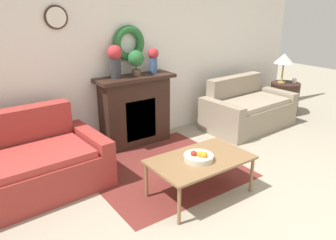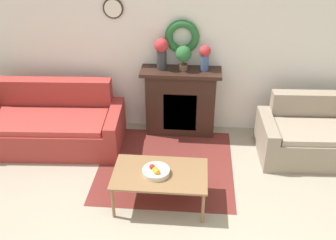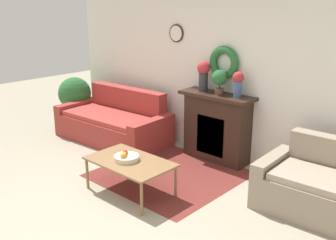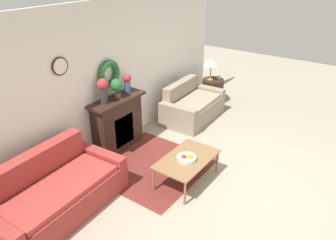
{
  "view_description": "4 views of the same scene",
  "coord_description": "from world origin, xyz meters",
  "px_view_note": "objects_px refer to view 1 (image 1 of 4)",
  "views": [
    {
      "loc": [
        -2.34,
        -1.43,
        1.99
      ],
      "look_at": [
        -0.15,
        1.65,
        0.64
      ],
      "focal_mm": 35.0,
      "sensor_mm": 36.0,
      "label": 1
    },
    {
      "loc": [
        0.14,
        -2.62,
        3.23
      ],
      "look_at": [
        -0.19,
        1.36,
        0.88
      ],
      "focal_mm": 42.0,
      "sensor_mm": 36.0,
      "label": 2
    },
    {
      "loc": [
        3.14,
        -2.08,
        2.34
      ],
      "look_at": [
        -0.1,
        1.47,
        0.87
      ],
      "focal_mm": 42.0,
      "sensor_mm": 36.0,
      "label": 3
    },
    {
      "loc": [
        -3.99,
        -1.36,
        3.3
      ],
      "look_at": [
        -0.09,
        1.41,
        0.91
      ],
      "focal_mm": 35.0,
      "sensor_mm": 36.0,
      "label": 4
    }
  ],
  "objects_px": {
    "fruit_bowl": "(199,157)",
    "couch_left": "(10,171)",
    "fireplace": "(135,110)",
    "mug": "(294,81)",
    "vase_on_mantel_right": "(153,58)",
    "side_table_by_loveseat": "(284,98)",
    "coffee_table": "(200,161)",
    "table_lamp": "(284,59)",
    "vase_on_mantel_left": "(115,59)",
    "loveseat_right": "(247,110)",
    "potted_plant_on_mantel": "(136,60)"
  },
  "relations": [
    {
      "from": "fruit_bowl",
      "to": "couch_left",
      "type": "bearing_deg",
      "value": 144.1
    },
    {
      "from": "fireplace",
      "to": "mug",
      "type": "relative_size",
      "value": 13.86
    },
    {
      "from": "couch_left",
      "to": "vase_on_mantel_right",
      "type": "xyz_separation_m",
      "value": [
        2.15,
        0.47,
        0.94
      ]
    },
    {
      "from": "mug",
      "to": "side_table_by_loveseat",
      "type": "bearing_deg",
      "value": 142.13
    },
    {
      "from": "fireplace",
      "to": "vase_on_mantel_right",
      "type": "relative_size",
      "value": 3.18
    },
    {
      "from": "coffee_table",
      "to": "mug",
      "type": "height_order",
      "value": "mug"
    },
    {
      "from": "mug",
      "to": "table_lamp",
      "type": "bearing_deg",
      "value": 141.84
    },
    {
      "from": "mug",
      "to": "vase_on_mantel_left",
      "type": "bearing_deg",
      "value": 171.58
    },
    {
      "from": "fireplace",
      "to": "couch_left",
      "type": "relative_size",
      "value": 0.56
    },
    {
      "from": "fireplace",
      "to": "table_lamp",
      "type": "relative_size",
      "value": 2.13
    },
    {
      "from": "loveseat_right",
      "to": "potted_plant_on_mantel",
      "type": "bearing_deg",
      "value": 163.81
    },
    {
      "from": "table_lamp",
      "to": "vase_on_mantel_right",
      "type": "height_order",
      "value": "vase_on_mantel_right"
    },
    {
      "from": "couch_left",
      "to": "table_lamp",
      "type": "relative_size",
      "value": 3.78
    },
    {
      "from": "fireplace",
      "to": "side_table_by_loveseat",
      "type": "relative_size",
      "value": 1.92
    },
    {
      "from": "fireplace",
      "to": "vase_on_mantel_left",
      "type": "bearing_deg",
      "value": 178.84
    },
    {
      "from": "couch_left",
      "to": "vase_on_mantel_right",
      "type": "relative_size",
      "value": 5.64
    },
    {
      "from": "fireplace",
      "to": "loveseat_right",
      "type": "relative_size",
      "value": 0.73
    },
    {
      "from": "fireplace",
      "to": "potted_plant_on_mantel",
      "type": "distance_m",
      "value": 0.73
    },
    {
      "from": "couch_left",
      "to": "mug",
      "type": "xyz_separation_m",
      "value": [
        4.93,
        -0.03,
        0.34
      ]
    },
    {
      "from": "couch_left",
      "to": "coffee_table",
      "type": "relative_size",
      "value": 1.88
    },
    {
      "from": "fireplace",
      "to": "mug",
      "type": "xyz_separation_m",
      "value": [
        3.11,
        -0.5,
        0.12
      ]
    },
    {
      "from": "coffee_table",
      "to": "fruit_bowl",
      "type": "xyz_separation_m",
      "value": [
        -0.04,
        -0.02,
        0.07
      ]
    },
    {
      "from": "fruit_bowl",
      "to": "vase_on_mantel_right",
      "type": "height_order",
      "value": "vase_on_mantel_right"
    },
    {
      "from": "fruit_bowl",
      "to": "vase_on_mantel_right",
      "type": "xyz_separation_m",
      "value": [
        0.52,
        1.65,
        0.77
      ]
    },
    {
      "from": "couch_left",
      "to": "coffee_table",
      "type": "height_order",
      "value": "couch_left"
    },
    {
      "from": "coffee_table",
      "to": "mug",
      "type": "relative_size",
      "value": 13.1
    },
    {
      "from": "coffee_table",
      "to": "loveseat_right",
      "type": "bearing_deg",
      "value": 29.58
    },
    {
      "from": "loveseat_right",
      "to": "fireplace",
      "type": "bearing_deg",
      "value": 163.6
    },
    {
      "from": "couch_left",
      "to": "side_table_by_loveseat",
      "type": "distance_m",
      "value": 4.81
    },
    {
      "from": "side_table_by_loveseat",
      "to": "vase_on_mantel_left",
      "type": "relative_size",
      "value": 1.34
    },
    {
      "from": "fruit_bowl",
      "to": "potted_plant_on_mantel",
      "type": "bearing_deg",
      "value": 82.34
    },
    {
      "from": "loveseat_right",
      "to": "coffee_table",
      "type": "bearing_deg",
      "value": -152.97
    },
    {
      "from": "coffee_table",
      "to": "vase_on_mantel_left",
      "type": "height_order",
      "value": "vase_on_mantel_left"
    },
    {
      "from": "side_table_by_loveseat",
      "to": "vase_on_mantel_right",
      "type": "bearing_deg",
      "value": 171.27
    },
    {
      "from": "coffee_table",
      "to": "side_table_by_loveseat",
      "type": "xyz_separation_m",
      "value": [
        3.13,
        1.22,
        -0.1
      ]
    },
    {
      "from": "fireplace",
      "to": "vase_on_mantel_right",
      "type": "distance_m",
      "value": 0.79
    },
    {
      "from": "mug",
      "to": "potted_plant_on_mantel",
      "type": "bearing_deg",
      "value": 171.12
    },
    {
      "from": "table_lamp",
      "to": "vase_on_mantel_right",
      "type": "xyz_separation_m",
      "value": [
        -2.59,
        0.36,
        0.2
      ]
    },
    {
      "from": "loveseat_right",
      "to": "fruit_bowl",
      "type": "relative_size",
      "value": 4.97
    },
    {
      "from": "coffee_table",
      "to": "mug",
      "type": "xyz_separation_m",
      "value": [
        3.25,
        1.13,
        0.24
      ]
    },
    {
      "from": "coffee_table",
      "to": "fruit_bowl",
      "type": "bearing_deg",
      "value": -154.86
    },
    {
      "from": "fireplace",
      "to": "vase_on_mantel_left",
      "type": "relative_size",
      "value": 2.58
    },
    {
      "from": "side_table_by_loveseat",
      "to": "vase_on_mantel_left",
      "type": "bearing_deg",
      "value": 172.87
    },
    {
      "from": "fireplace",
      "to": "potted_plant_on_mantel",
      "type": "height_order",
      "value": "potted_plant_on_mantel"
    },
    {
      "from": "table_lamp",
      "to": "potted_plant_on_mantel",
      "type": "distance_m",
      "value": 2.92
    },
    {
      "from": "couch_left",
      "to": "side_table_by_loveseat",
      "type": "bearing_deg",
      "value": -2.41
    },
    {
      "from": "loveseat_right",
      "to": "table_lamp",
      "type": "height_order",
      "value": "table_lamp"
    },
    {
      "from": "couch_left",
      "to": "loveseat_right",
      "type": "xyz_separation_m",
      "value": [
        3.71,
        -0.0,
        -0.01
      ]
    },
    {
      "from": "couch_left",
      "to": "potted_plant_on_mantel",
      "type": "distance_m",
      "value": 2.13
    },
    {
      "from": "vase_on_mantel_left",
      "to": "potted_plant_on_mantel",
      "type": "xyz_separation_m",
      "value": [
        0.31,
        -0.02,
        -0.04
      ]
    }
  ]
}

